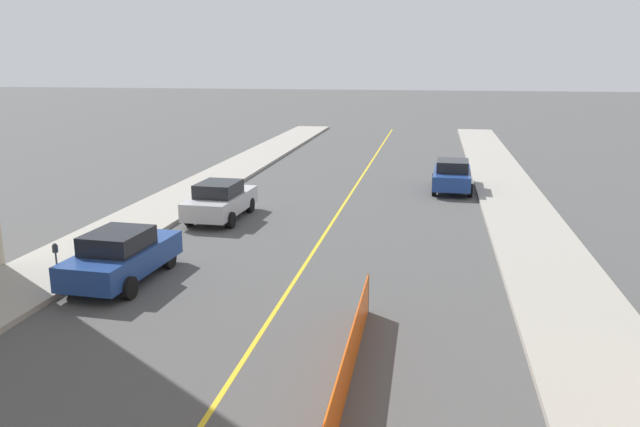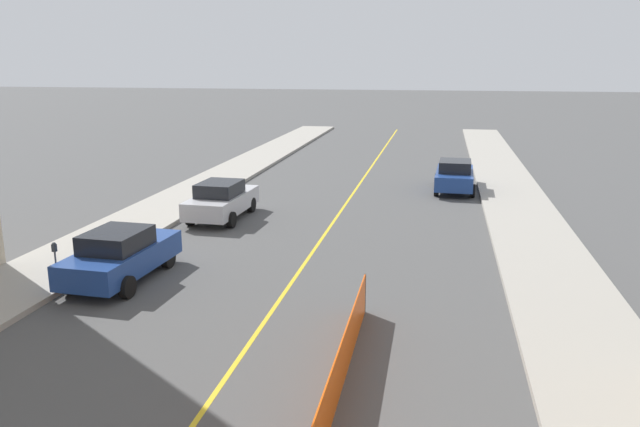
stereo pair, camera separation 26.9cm
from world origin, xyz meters
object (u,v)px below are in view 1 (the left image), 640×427
parked_car_curb_near (122,256)px  parked_car_curb_mid (220,200)px  parking_meter_far_curb (56,255)px  parked_car_curb_far (452,175)px

parked_car_curb_near → parked_car_curb_mid: 7.72m
parked_car_curb_mid → parking_meter_far_curb: 8.93m
parked_car_curb_far → parking_meter_far_curb: bearing=-123.1°
parked_car_curb_near → parking_meter_far_curb: bearing=-142.3°
parked_car_curb_mid → parked_car_curb_far: 12.20m
parked_car_curb_mid → parking_meter_far_curb: bearing=-99.8°
parked_car_curb_mid → parking_meter_far_curb: size_ratio=3.52×
parked_car_curb_mid → parked_car_curb_near: bearing=-90.7°
parked_car_curb_near → parked_car_curb_mid: same height
parked_car_curb_near → parked_car_curb_far: size_ratio=1.01×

